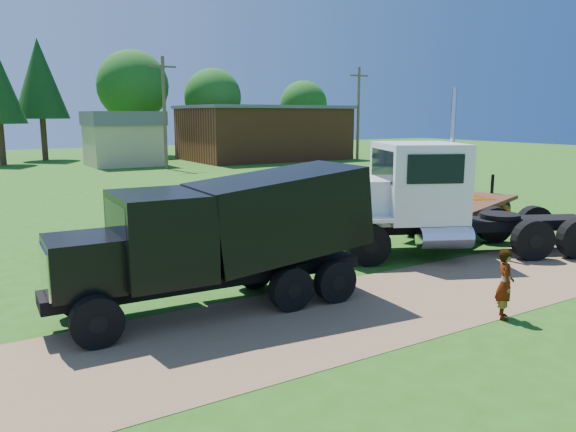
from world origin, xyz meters
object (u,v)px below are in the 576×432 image
flatbed_trailer (461,209)px  orange_pickup (441,203)px  black_dump_truck (226,232)px  spectator_a (505,284)px  white_semi_tractor (421,198)px

flatbed_trailer → orange_pickup: bearing=52.5°
flatbed_trailer → black_dump_truck: bearing=175.5°
flatbed_trailer → spectator_a: flatbed_trailer is taller
flatbed_trailer → spectator_a: (-6.84, -7.21, -0.02)m
white_semi_tractor → orange_pickup: bearing=61.4°
white_semi_tractor → spectator_a: (-2.61, -5.20, -1.02)m
orange_pickup → flatbed_trailer: bearing=-179.3°
spectator_a → flatbed_trailer: bearing=0.9°
white_semi_tractor → black_dump_truck: white_semi_tractor is taller
white_semi_tractor → flatbed_trailer: (4.22, 2.01, -1.00)m
white_semi_tractor → spectator_a: size_ratio=5.66×
white_semi_tractor → black_dump_truck: size_ratio=1.17×
white_semi_tractor → flatbed_trailer: 4.78m
black_dump_truck → flatbed_trailer: (11.63, 3.33, -0.97)m
white_semi_tractor → flatbed_trailer: bearing=50.1°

